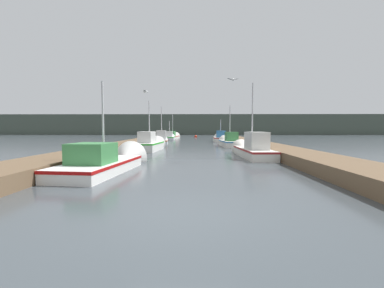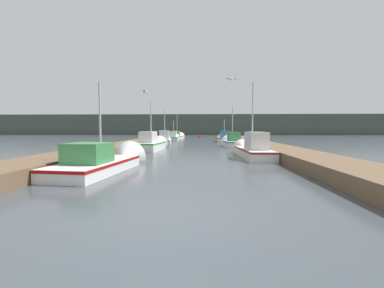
# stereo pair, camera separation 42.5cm
# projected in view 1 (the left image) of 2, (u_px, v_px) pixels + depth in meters

# --- Properties ---
(ground_plane) EXTENTS (200.00, 200.00, 0.00)m
(ground_plane) POSITION_uv_depth(u_px,v_px,m) (181.00, 216.00, 5.04)
(ground_plane) COLOR #3D4449
(dock_left) EXTENTS (2.31, 40.00, 0.52)m
(dock_left) POSITION_uv_depth(u_px,v_px,m) (123.00, 146.00, 21.08)
(dock_left) COLOR brown
(dock_left) RESTS_ON ground_plane
(dock_right) EXTENTS (2.31, 40.00, 0.52)m
(dock_right) POSITION_uv_depth(u_px,v_px,m) (262.00, 146.00, 20.90)
(dock_right) COLOR brown
(dock_right) RESTS_ON ground_plane
(distant_shore_ridge) EXTENTS (120.00, 16.00, 5.26)m
(distant_shore_ridge) POSITION_uv_depth(u_px,v_px,m) (195.00, 125.00, 72.98)
(distant_shore_ridge) COLOR #424C42
(distant_shore_ridge) RESTS_ON ground_plane
(fishing_boat_0) EXTENTS (2.33, 5.86, 4.17)m
(fishing_boat_0) POSITION_uv_depth(u_px,v_px,m) (110.00, 161.00, 10.74)
(fishing_boat_0) COLOR silver
(fishing_boat_0) RESTS_ON ground_plane
(fishing_boat_1) EXTENTS (1.62, 6.04, 4.84)m
(fishing_boat_1) POSITION_uv_depth(u_px,v_px,m) (251.00, 149.00, 15.70)
(fishing_boat_1) COLOR silver
(fishing_boat_1) RESTS_ON ground_plane
(fishing_boat_2) EXTENTS (1.92, 4.93, 4.25)m
(fishing_boat_2) POSITION_uv_depth(u_px,v_px,m) (150.00, 144.00, 20.16)
(fishing_boat_2) COLOR silver
(fishing_boat_2) RESTS_ON ground_plane
(fishing_boat_3) EXTENTS (1.80, 5.00, 4.26)m
(fishing_boat_3) POSITION_uv_depth(u_px,v_px,m) (229.00, 142.00, 24.44)
(fishing_boat_3) COLOR silver
(fishing_boat_3) RESTS_ON ground_plane
(fishing_boat_4) EXTENTS (1.81, 5.43, 4.47)m
(fishing_boat_4) POSITION_uv_depth(u_px,v_px,m) (162.00, 140.00, 28.66)
(fishing_boat_4) COLOR silver
(fishing_boat_4) RESTS_ON ground_plane
(fishing_boat_5) EXTENTS (1.86, 4.46, 3.34)m
(fishing_boat_5) POSITION_uv_depth(u_px,v_px,m) (220.00, 138.00, 32.92)
(fishing_boat_5) COLOR silver
(fishing_boat_5) RESTS_ON ground_plane
(fishing_boat_6) EXTENTS (1.65, 5.34, 3.22)m
(fishing_boat_6) POSITION_uv_depth(u_px,v_px,m) (170.00, 137.00, 38.15)
(fishing_boat_6) COLOR silver
(fishing_boat_6) RESTS_ON ground_plane
(fishing_boat_7) EXTENTS (2.18, 5.30, 4.57)m
(fishing_boat_7) POSITION_uv_depth(u_px,v_px,m) (173.00, 136.00, 42.88)
(fishing_boat_7) COLOR silver
(fishing_boat_7) RESTS_ON ground_plane
(mooring_piling_0) EXTENTS (0.34, 0.34, 1.20)m
(mooring_piling_0) POSITION_uv_depth(u_px,v_px,m) (266.00, 147.00, 15.37)
(mooring_piling_0) COLOR #473523
(mooring_piling_0) RESTS_ON ground_plane
(mooring_piling_1) EXTENTS (0.32, 0.32, 1.10)m
(mooring_piling_1) POSITION_uv_depth(u_px,v_px,m) (234.00, 139.00, 27.71)
(mooring_piling_1) COLOR #473523
(mooring_piling_1) RESTS_ON ground_plane
(channel_buoy) EXTENTS (0.52, 0.52, 1.02)m
(channel_buoy) POSITION_uv_depth(u_px,v_px,m) (196.00, 136.00, 48.43)
(channel_buoy) COLOR red
(channel_buoy) RESTS_ON ground_plane
(seagull_lead) EXTENTS (0.28, 0.55, 0.12)m
(seagull_lead) POSITION_uv_depth(u_px,v_px,m) (145.00, 92.00, 14.26)
(seagull_lead) COLOR white
(seagull_1) EXTENTS (0.56, 0.30, 0.12)m
(seagull_1) POSITION_uv_depth(u_px,v_px,m) (233.00, 80.00, 13.17)
(seagull_1) COLOR white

